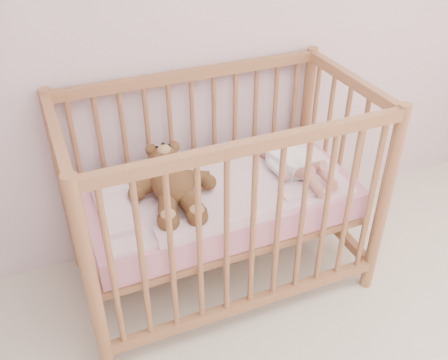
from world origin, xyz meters
name	(u,v)px	position (x,y,z in m)	size (l,w,h in m)	color
crib	(220,196)	(-0.25, 1.60, 0.50)	(1.36, 0.76, 1.00)	#AC7349
mattress	(220,198)	(-0.25, 1.60, 0.49)	(1.22, 0.62, 0.13)	pink
blanket	(220,185)	(-0.25, 1.60, 0.56)	(1.10, 0.58, 0.06)	#FBACC6
baby	(289,158)	(0.09, 1.58, 0.64)	(0.24, 0.50, 0.12)	white
teddy_bear	(172,183)	(-0.48, 1.58, 0.65)	(0.40, 0.57, 0.16)	brown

